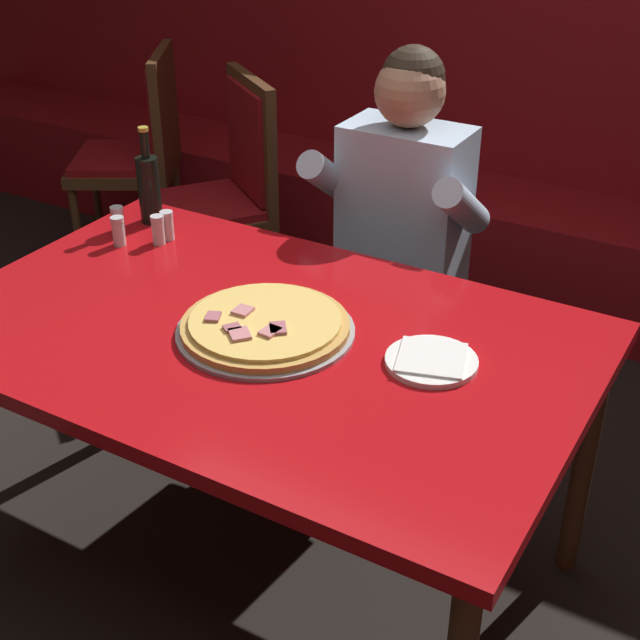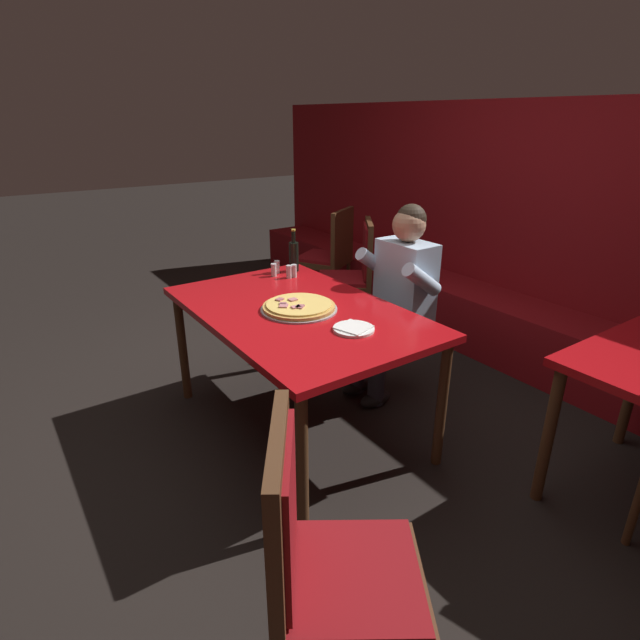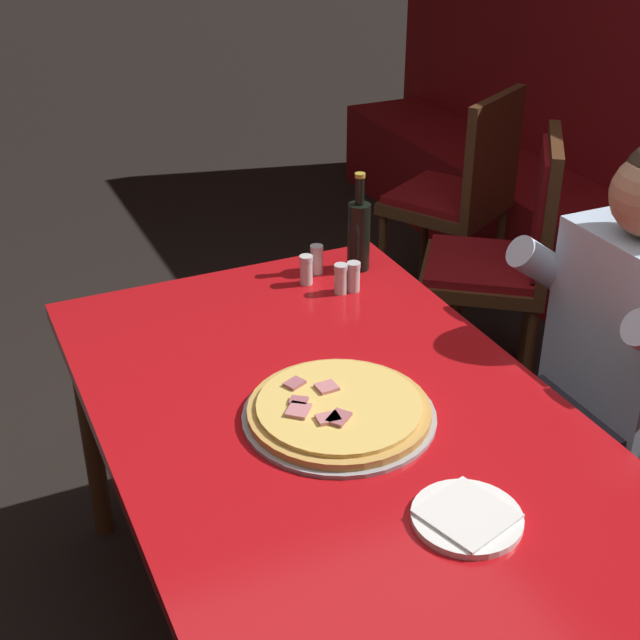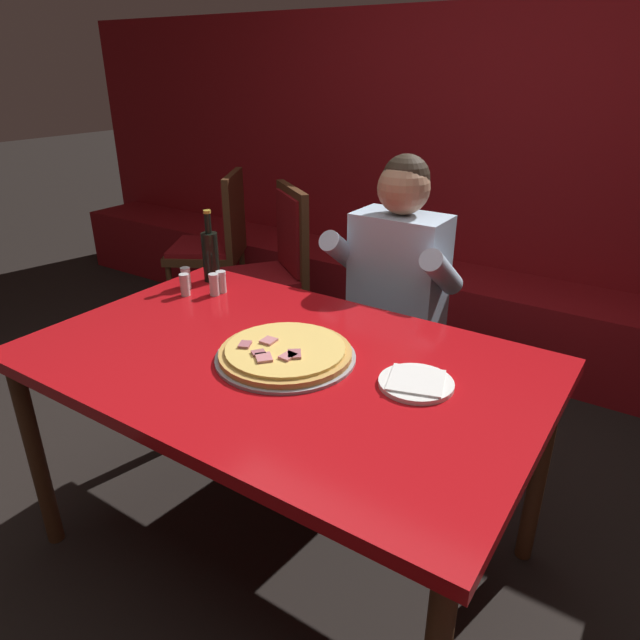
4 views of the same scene
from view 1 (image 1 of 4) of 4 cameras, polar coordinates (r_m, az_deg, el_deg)
The scene contains 14 objects.
ground_plane at distance 2.62m, azimuth -3.40°, elevation -15.44°, with size 24.00×24.00×0.00m, color black.
booth_wall_panel at distance 3.94m, azimuth 14.52°, elevation 15.71°, with size 6.80×0.16×1.90m, color maroon.
booth_bench at distance 3.89m, azimuth 11.76°, elevation 4.51°, with size 6.46×0.48×0.46m, color maroon.
main_dining_table at distance 2.17m, azimuth -3.96°, elevation -2.24°, with size 1.57×0.99×0.78m.
pizza at distance 2.11m, azimuth -3.53°, elevation -0.40°, with size 0.43×0.43×0.05m.
plate_white_paper at distance 2.01m, azimuth 7.15°, elevation -2.59°, with size 0.21×0.21×0.02m.
beer_bottle at distance 2.71m, azimuth -10.89°, elevation 8.37°, with size 0.07×0.07×0.29m.
shaker_oregano at distance 2.67m, azimuth -12.80°, elevation 6.13°, with size 0.04×0.04×0.09m.
shaker_black_pepper at distance 2.61m, azimuth -9.74°, elevation 5.90°, with size 0.04×0.04×0.09m.
shaker_parmesan at distance 2.60m, azimuth -12.77°, elevation 5.48°, with size 0.04×0.04×0.09m.
shaker_red_pepper_flakes at distance 2.59m, azimuth -10.32°, elevation 5.61°, with size 0.04×0.04×0.09m.
diner_seated_blue_shirt at distance 2.76m, azimuth 4.57°, elevation 5.16°, with size 0.53×0.53×1.27m.
dining_chair_far_right at distance 3.53m, azimuth -6.08°, elevation 8.48°, with size 0.61×0.61×1.00m.
dining_chair_near_right at distance 4.01m, azimuth -11.44°, elevation 10.85°, with size 0.60×0.60×0.99m.
Camera 1 is at (1.05, -1.51, 1.86)m, focal length 50.00 mm.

